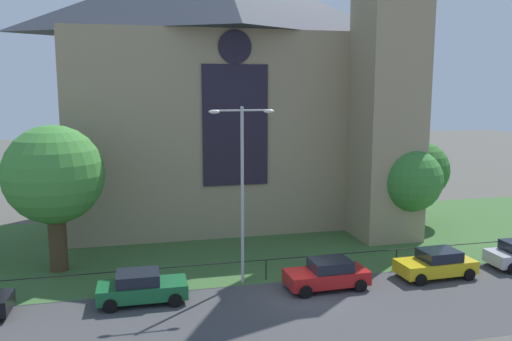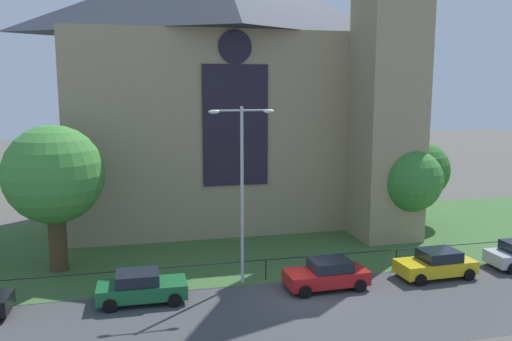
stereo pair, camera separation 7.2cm
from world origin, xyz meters
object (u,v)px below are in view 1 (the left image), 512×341
object	(u,v)px
church_building	(231,87)
parked_car_red	(327,274)
tree_left_near	(54,176)
parked_car_yellow	(436,264)
streetlamp_near	(242,174)
tree_right_far	(420,171)
parked_car_green	(142,287)
tree_right_near	(410,181)

from	to	relation	value
church_building	parked_car_red	bearing A→B (deg)	-82.73
tree_left_near	parked_car_yellow	world-z (taller)	tree_left_near
tree_left_near	streetlamp_near	bearing A→B (deg)	-23.99
tree_left_near	parked_car_yellow	xyz separation A→B (m)	(20.01, -5.97, -4.65)
tree_left_near	tree_right_far	world-z (taller)	tree_left_near
parked_car_green	parked_car_yellow	world-z (taller)	same
tree_right_far	parked_car_red	xyz separation A→B (m)	(-11.67, -10.94, -3.25)
tree_left_near	tree_right_far	distance (m)	25.86
tree_right_far	parked_car_green	xyz separation A→B (m)	(-20.94, -10.52, -3.25)
tree_left_near	tree_right_near	world-z (taller)	tree_left_near
streetlamp_near	parked_car_green	bearing A→B (deg)	-165.24
streetlamp_near	tree_right_near	bearing A→B (deg)	21.43
parked_car_yellow	parked_car_red	bearing A→B (deg)	-0.89
parked_car_green	parked_car_red	xyz separation A→B (m)	(9.27, -0.42, 0.00)
parked_car_green	tree_right_far	bearing A→B (deg)	27.45
church_building	parked_car_green	world-z (taller)	church_building
tree_left_near	parked_car_red	bearing A→B (deg)	-23.97
streetlamp_near	tree_left_near	bearing A→B (deg)	156.01
tree_left_near	parked_car_yellow	size ratio (longest dim) A/B	1.92
tree_left_near	streetlamp_near	distance (m)	10.57
tree_right_far	streetlamp_near	bearing A→B (deg)	-149.79
parked_car_red	parked_car_yellow	xyz separation A→B (m)	(6.32, 0.11, 0.00)
tree_right_far	tree_right_near	size ratio (longest dim) A/B	0.99
church_building	parked_car_yellow	distance (m)	19.86
tree_right_far	streetlamp_near	size ratio (longest dim) A/B	0.67
parked_car_red	tree_right_far	bearing A→B (deg)	-138.78
church_building	parked_car_yellow	size ratio (longest dim) A/B	6.11
tree_right_far	parked_car_green	distance (m)	23.66
tree_right_near	parked_car_green	size ratio (longest dim) A/B	1.48
church_building	parked_car_green	distance (m)	19.23
tree_left_near	parked_car_red	size ratio (longest dim) A/B	1.92
tree_left_near	parked_car_yellow	bearing A→B (deg)	-16.62
tree_left_near	parked_car_red	distance (m)	15.69
streetlamp_near	parked_car_yellow	bearing A→B (deg)	-9.20
parked_car_red	streetlamp_near	bearing A→B (deg)	-25.85
streetlamp_near	parked_car_red	bearing A→B (deg)	-23.92
tree_right_near	streetlamp_near	xyz separation A→B (m)	(-12.41, -4.87, 1.68)
church_building	parked_car_red	distance (m)	18.25
tree_right_near	parked_car_yellow	bearing A→B (deg)	-107.42
church_building	parked_car_red	size ratio (longest dim) A/B	6.11
parked_car_green	tree_right_near	bearing A→B (deg)	20.27
parked_car_red	church_building	bearing A→B (deg)	-84.66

